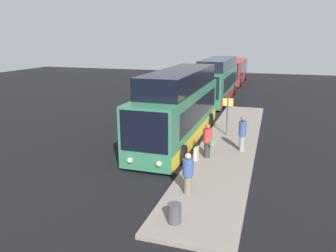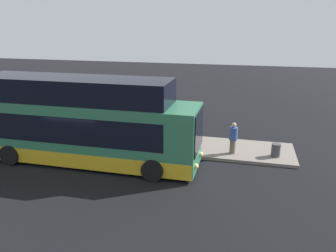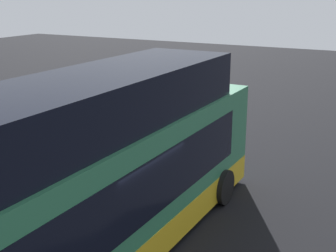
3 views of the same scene
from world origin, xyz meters
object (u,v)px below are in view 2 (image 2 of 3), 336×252
Objects in this scene: passenger_boarding at (154,131)px; passenger_waiting at (233,137)px; sign_post at (84,114)px; suitcase at (162,145)px; trash_bin at (276,150)px; bus_lead at (83,126)px; passenger_with_bags at (137,119)px.

passenger_waiting is at bearing 32.33° from passenger_boarding.
passenger_boarding is at bearing 173.04° from passenger_waiting.
sign_post is (-4.17, 0.37, 0.53)m from passenger_boarding.
passenger_boarding is 0.88m from suitcase.
bus_lead is at bearing -164.99° from trash_bin.
passenger_with_bags reaches higher than passenger_boarding.
bus_lead is at bearing -169.22° from passenger_waiting.
sign_post reaches higher than trash_bin.
bus_lead is 4.06m from suitcase.
passenger_with_bags reaches higher than passenger_waiting.
passenger_boarding is 2.11m from passenger_with_bags.
passenger_waiting is at bearing 7.79° from suitcase.
passenger_boarding is at bearing -178.54° from trash_bin.
bus_lead is 7.35m from passenger_waiting.
passenger_with_bags is at bearing 23.07° from sign_post.
sign_post is at bearing 31.22° from passenger_with_bags.
suitcase is 5.68m from trash_bin.
suitcase is at bearing -9.77° from sign_post.
bus_lead is at bearing -151.54° from suitcase.
bus_lead is 6.51× the size of passenger_boarding.
passenger_boarding reaches higher than trash_bin.
sign_post reaches higher than passenger_with_bags.
passenger_boarding is 1.93× the size of suitcase.
bus_lead is at bearing -63.63° from sign_post.
trash_bin is (2.09, 0.11, -0.53)m from passenger_waiting.
passenger_boarding is (2.86, 2.26, -0.76)m from bus_lead.
passenger_boarding is 0.74× the size of sign_post.
bus_lead reaches higher than sign_post.
bus_lead is 6.80× the size of passenger_waiting.
bus_lead is 9.43m from trash_bin.
passenger_boarding is 2.59× the size of trash_bin.
passenger_boarding reaches higher than suitcase.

